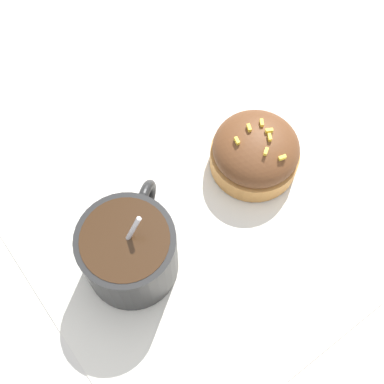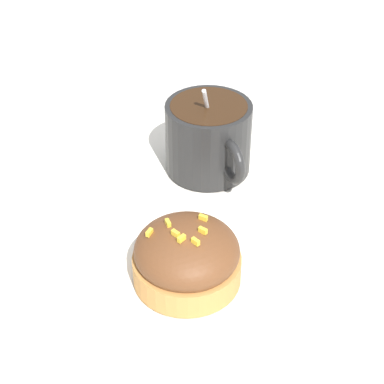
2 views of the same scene
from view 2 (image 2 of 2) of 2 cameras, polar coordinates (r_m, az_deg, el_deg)
The scene contains 4 objects.
ground_plane at distance 0.59m, azimuth 0.22°, elevation -2.38°, with size 3.00×3.00×0.00m, color silver.
paper_napkin at distance 0.59m, azimuth 0.22°, elevation -2.27°, with size 0.35×0.36×0.00m.
coffee_cup at distance 0.63m, azimuth 1.66°, elevation 5.05°, with size 0.10×0.08×0.10m.
frosted_pastry at distance 0.51m, azimuth -0.46°, elevation -5.79°, with size 0.09×0.09×0.05m.
Camera 2 is at (0.45, 0.08, 0.38)m, focal length 60.00 mm.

